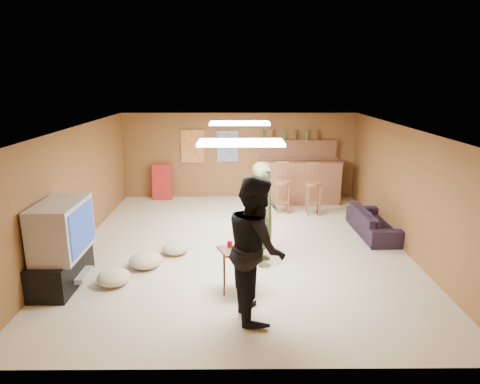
{
  "coord_description": "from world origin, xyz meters",
  "views": [
    {
      "loc": [
        -0.05,
        -7.47,
        3.04
      ],
      "look_at": [
        0.0,
        0.2,
        1.0
      ],
      "focal_mm": 32.0,
      "sensor_mm": 36.0,
      "label": 1
    }
  ],
  "objects_px": {
    "person_olive": "(264,214)",
    "sofa": "(374,222)",
    "tv_body": "(61,228)",
    "tray_table": "(238,270)",
    "person_black": "(256,248)",
    "bar_counter": "(299,181)"
  },
  "relations": [
    {
      "from": "person_olive",
      "to": "sofa",
      "type": "relative_size",
      "value": 1.03
    },
    {
      "from": "sofa",
      "to": "tray_table",
      "type": "distance_m",
      "value": 3.62
    },
    {
      "from": "tv_body",
      "to": "person_olive",
      "type": "bearing_deg",
      "value": 14.26
    },
    {
      "from": "bar_counter",
      "to": "sofa",
      "type": "distance_m",
      "value": 2.62
    },
    {
      "from": "bar_counter",
      "to": "person_black",
      "type": "distance_m",
      "value": 5.49
    },
    {
      "from": "tv_body",
      "to": "tray_table",
      "type": "bearing_deg",
      "value": -4.8
    },
    {
      "from": "person_olive",
      "to": "tray_table",
      "type": "distance_m",
      "value": 1.21
    },
    {
      "from": "tv_body",
      "to": "sofa",
      "type": "xyz_separation_m",
      "value": [
        5.35,
        2.14,
        -0.65
      ]
    },
    {
      "from": "person_black",
      "to": "sofa",
      "type": "bearing_deg",
      "value": -49.17
    },
    {
      "from": "person_olive",
      "to": "person_black",
      "type": "relative_size",
      "value": 0.93
    },
    {
      "from": "person_olive",
      "to": "tv_body",
      "type": "bearing_deg",
      "value": 102.32
    },
    {
      "from": "tv_body",
      "to": "tray_table",
      "type": "xyz_separation_m",
      "value": [
        2.61,
        -0.22,
        -0.57
      ]
    },
    {
      "from": "bar_counter",
      "to": "person_black",
      "type": "height_order",
      "value": "person_black"
    },
    {
      "from": "sofa",
      "to": "person_black",
      "type": "bearing_deg",
      "value": 138.51
    },
    {
      "from": "person_olive",
      "to": "person_black",
      "type": "xyz_separation_m",
      "value": [
        -0.21,
        -1.64,
        0.07
      ]
    },
    {
      "from": "tv_body",
      "to": "sofa",
      "type": "bearing_deg",
      "value": 21.8
    },
    {
      "from": "person_black",
      "to": "sofa",
      "type": "height_order",
      "value": "person_black"
    },
    {
      "from": "person_olive",
      "to": "sofa",
      "type": "height_order",
      "value": "person_olive"
    },
    {
      "from": "tv_body",
      "to": "tray_table",
      "type": "relative_size",
      "value": 1.65
    },
    {
      "from": "bar_counter",
      "to": "tray_table",
      "type": "bearing_deg",
      "value": -108.3
    },
    {
      "from": "tray_table",
      "to": "person_black",
      "type": "bearing_deg",
      "value": -70.54
    },
    {
      "from": "person_black",
      "to": "sofa",
      "type": "relative_size",
      "value": 1.11
    }
  ]
}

